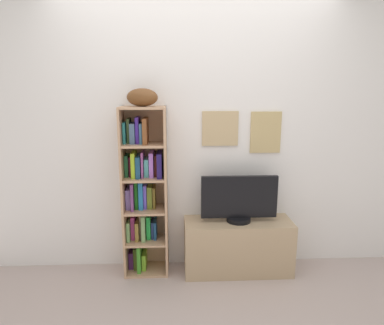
{
  "coord_description": "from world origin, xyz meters",
  "views": [
    {
      "loc": [
        -0.18,
        -1.98,
        1.69
      ],
      "look_at": [
        -0.04,
        0.85,
        1.06
      ],
      "focal_mm": 31.85,
      "sensor_mm": 36.0,
      "label": 1
    }
  ],
  "objects_px": {
    "bookshelf": "(143,192)",
    "television": "(239,199)",
    "tv_stand": "(238,246)",
    "football": "(142,97)"
  },
  "relations": [
    {
      "from": "bookshelf",
      "to": "television",
      "type": "distance_m",
      "value": 0.87
    },
    {
      "from": "tv_stand",
      "to": "television",
      "type": "height_order",
      "value": "television"
    },
    {
      "from": "bookshelf",
      "to": "tv_stand",
      "type": "distance_m",
      "value": 1.01
    },
    {
      "from": "football",
      "to": "television",
      "type": "xyz_separation_m",
      "value": [
        0.85,
        -0.04,
        -0.91
      ]
    },
    {
      "from": "bookshelf",
      "to": "television",
      "type": "height_order",
      "value": "bookshelf"
    },
    {
      "from": "bookshelf",
      "to": "tv_stand",
      "type": "relative_size",
      "value": 1.56
    },
    {
      "from": "bookshelf",
      "to": "football",
      "type": "height_order",
      "value": "football"
    },
    {
      "from": "football",
      "to": "television",
      "type": "height_order",
      "value": "football"
    },
    {
      "from": "television",
      "to": "bookshelf",
      "type": "bearing_deg",
      "value": 175.3
    },
    {
      "from": "football",
      "to": "tv_stand",
      "type": "height_order",
      "value": "football"
    }
  ]
}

